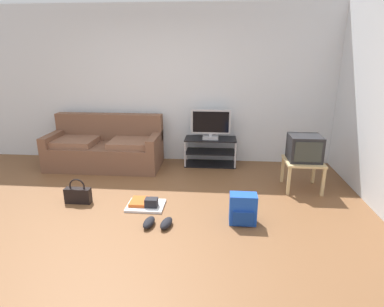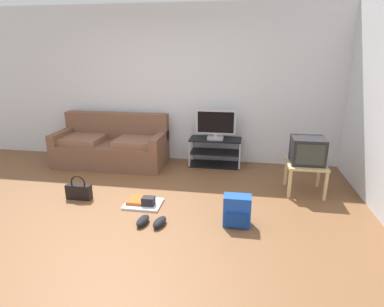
{
  "view_description": "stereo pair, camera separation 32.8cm",
  "coord_description": "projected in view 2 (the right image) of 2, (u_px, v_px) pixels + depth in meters",
  "views": [
    {
      "loc": [
        1.03,
        -3.24,
        1.91
      ],
      "look_at": [
        0.66,
        1.02,
        0.55
      ],
      "focal_mm": 29.91,
      "sensor_mm": 36.0,
      "label": 1
    },
    {
      "loc": [
        1.35,
        -3.2,
        1.91
      ],
      "look_at": [
        0.66,
        1.02,
        0.55
      ],
      "focal_mm": 29.91,
      "sensor_mm": 36.0,
      "label": 2
    }
  ],
  "objects": [
    {
      "name": "ground_plane",
      "position": [
        123.0,
        221.0,
        3.8
      ],
      "size": [
        9.0,
        9.8,
        0.02
      ],
      "primitive_type": "cube",
      "color": "brown"
    },
    {
      "name": "wall_back",
      "position": [
        169.0,
        85.0,
        5.69
      ],
      "size": [
        9.0,
        0.1,
        2.7
      ],
      "primitive_type": "cube",
      "color": "silver",
      "rests_on": "ground_plane"
    },
    {
      "name": "couch",
      "position": [
        112.0,
        146.0,
        5.67
      ],
      "size": [
        1.91,
        0.85,
        0.87
      ],
      "color": "brown",
      "rests_on": "ground_plane"
    },
    {
      "name": "tv_stand",
      "position": [
        215.0,
        152.0,
        5.61
      ],
      "size": [
        0.89,
        0.42,
        0.48
      ],
      "color": "black",
      "rests_on": "ground_plane"
    },
    {
      "name": "flat_tv",
      "position": [
        216.0,
        125.0,
        5.44
      ],
      "size": [
        0.67,
        0.22,
        0.51
      ],
      "color": "#B2B2B7",
      "rests_on": "tv_stand"
    },
    {
      "name": "side_table",
      "position": [
        306.0,
        168.0,
        4.47
      ],
      "size": [
        0.53,
        0.53,
        0.43
      ],
      "color": "tan",
      "rests_on": "ground_plane"
    },
    {
      "name": "crt_tv",
      "position": [
        308.0,
        150.0,
        4.41
      ],
      "size": [
        0.44,
        0.41,
        0.36
      ],
      "color": "#232326",
      "rests_on": "side_table"
    },
    {
      "name": "backpack",
      "position": [
        237.0,
        211.0,
        3.66
      ],
      "size": [
        0.31,
        0.26,
        0.36
      ],
      "rotation": [
        0.0,
        0.0,
        0.38
      ],
      "color": "blue",
      "rests_on": "ground_plane"
    },
    {
      "name": "handbag",
      "position": [
        79.0,
        191.0,
        4.33
      ],
      "size": [
        0.34,
        0.11,
        0.34
      ],
      "rotation": [
        0.0,
        0.0,
        -0.05
      ],
      "color": "black",
      "rests_on": "ground_plane"
    },
    {
      "name": "sneakers_pair",
      "position": [
        151.0,
        221.0,
        3.69
      ],
      "size": [
        0.36,
        0.27,
        0.09
      ],
      "color": "black",
      "rests_on": "ground_plane"
    },
    {
      "name": "floor_tray",
      "position": [
        143.0,
        202.0,
        4.18
      ],
      "size": [
        0.47,
        0.37,
        0.14
      ],
      "color": "silver",
      "rests_on": "ground_plane"
    }
  ]
}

